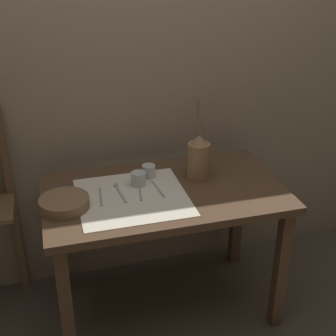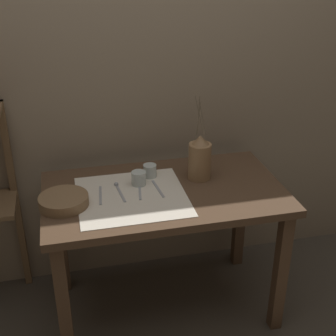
# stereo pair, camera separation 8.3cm
# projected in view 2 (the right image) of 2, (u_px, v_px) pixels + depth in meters

# --- Properties ---
(ground_plane) EXTENTS (12.00, 12.00, 0.00)m
(ground_plane) POSITION_uv_depth(u_px,v_px,m) (165.00, 305.00, 2.68)
(ground_plane) COLOR #473F35
(stone_wall_back) EXTENTS (7.00, 0.06, 2.40)m
(stone_wall_back) POSITION_uv_depth(u_px,v_px,m) (145.00, 79.00, 2.54)
(stone_wall_back) COLOR gray
(stone_wall_back) RESTS_ON ground_plane
(wooden_table) EXTENTS (1.20, 0.69, 0.75)m
(wooden_table) POSITION_uv_depth(u_px,v_px,m) (164.00, 208.00, 2.39)
(wooden_table) COLOR #4C3523
(wooden_table) RESTS_ON ground_plane
(linen_cloth) EXTENTS (0.53, 0.51, 0.00)m
(linen_cloth) POSITION_uv_depth(u_px,v_px,m) (132.00, 196.00, 2.28)
(linen_cloth) COLOR beige
(linen_cloth) RESTS_ON wooden_table
(pitcher_with_flowers) EXTENTS (0.12, 0.12, 0.45)m
(pitcher_with_flowers) POSITION_uv_depth(u_px,v_px,m) (200.00, 159.00, 2.41)
(pitcher_with_flowers) COLOR olive
(pitcher_with_flowers) RESTS_ON wooden_table
(wooden_bowl) EXTENTS (0.23, 0.23, 0.05)m
(wooden_bowl) POSITION_uv_depth(u_px,v_px,m) (64.00, 201.00, 2.19)
(wooden_bowl) COLOR brown
(wooden_bowl) RESTS_ON wooden_table
(glass_tumbler_near) EXTENTS (0.07, 0.07, 0.07)m
(glass_tumbler_near) POSITION_uv_depth(u_px,v_px,m) (139.00, 178.00, 2.37)
(glass_tumbler_near) COLOR #B7C1BC
(glass_tumbler_near) RESTS_ON wooden_table
(glass_tumbler_far) EXTENTS (0.07, 0.07, 0.07)m
(glass_tumbler_far) POSITION_uv_depth(u_px,v_px,m) (150.00, 171.00, 2.45)
(glass_tumbler_far) COLOR #B7C1BC
(glass_tumbler_far) RESTS_ON wooden_table
(fork_inner) EXTENTS (0.03, 0.18, 0.00)m
(fork_inner) POSITION_uv_depth(u_px,v_px,m) (100.00, 195.00, 2.28)
(fork_inner) COLOR #939399
(fork_inner) RESTS_ON wooden_table
(spoon_outer) EXTENTS (0.04, 0.19, 0.02)m
(spoon_outer) POSITION_uv_depth(u_px,v_px,m) (118.00, 188.00, 2.35)
(spoon_outer) COLOR #939399
(spoon_outer) RESTS_ON wooden_table
(spoon_inner) EXTENTS (0.04, 0.19, 0.02)m
(spoon_inner) POSITION_uv_depth(u_px,v_px,m) (139.00, 185.00, 2.37)
(spoon_inner) COLOR #939399
(spoon_inner) RESTS_ON wooden_table
(fork_outer) EXTENTS (0.03, 0.18, 0.00)m
(fork_outer) POSITION_uv_depth(u_px,v_px,m) (158.00, 189.00, 2.34)
(fork_outer) COLOR #939399
(fork_outer) RESTS_ON wooden_table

